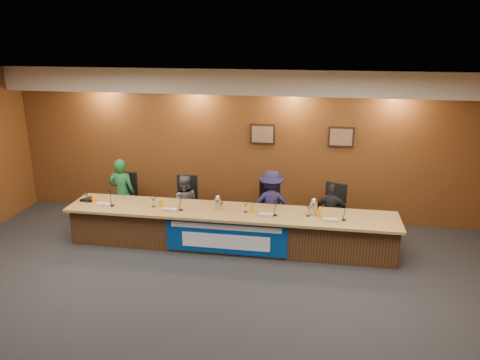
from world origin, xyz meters
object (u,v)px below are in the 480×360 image
Objects in this scene: office_chair_b at (186,206)px; banner at (226,237)px; panelist_b at (184,203)px; panelist_d at (331,212)px; carafe_mid at (218,204)px; speakerphone at (88,199)px; panelist_a at (122,193)px; office_chair_d at (331,215)px; office_chair_a at (125,202)px; carafe_right at (313,208)px; office_chair_c at (272,211)px; dais_body at (230,230)px; panelist_c at (271,204)px.

banner is at bearing -51.63° from office_chair_b.
panelist_d is at bearing 172.51° from panelist_b.
speakerphone is (-2.59, 0.06, -0.09)m from carafe_mid.
office_chair_b is (1.32, 0.10, -0.24)m from panelist_a.
office_chair_a is at bearing -157.34° from office_chair_d.
speakerphone is (-4.33, 0.00, -0.10)m from carafe_right.
panelist_b is 5.26× the size of carafe_mid.
office_chair_b is at bearing -97.49° from panelist_b.
carafe_mid is (-2.07, -0.67, 0.28)m from panelist_d.
panelist_a is 0.75m from speakerphone.
speakerphone is (-3.51, -0.71, 0.30)m from office_chair_c.
dais_body is 12.50× the size of office_chair_d.
office_chair_a is at bearing 58.60° from speakerphone.
office_chair_b is 1.50× the size of speakerphone.
speakerphone is (-1.75, -0.71, 0.30)m from office_chair_b.
panelist_a reaches higher than panelist_c.
office_chair_d is (1.15, 0.00, 0.00)m from office_chair_c.
banner is 1.55m from office_chair_b.
office_chair_b is (1.32, 0.00, 0.00)m from office_chair_a.
carafe_mid is (-2.07, -0.77, 0.38)m from office_chair_d.
carafe_mid is (0.84, -0.77, 0.38)m from office_chair_b.
panelist_b is at bearing -6.85° from panelist_c.
carafe_right is (1.52, 0.00, 0.52)m from dais_body.
panelist_c reaches higher than office_chair_a.
panelist_a is at bearing 164.52° from office_chair_c.
carafe_right is at bearing 15.32° from banner.
panelist_c reaches higher than office_chair_b.
speakerphone is at bearing 3.00° from panelist_c.
panelist_d reaches higher than banner.
office_chair_d is at bearing 178.51° from panelist_a.
office_chair_c is (1.76, 0.00, 0.00)m from office_chair_b.
office_chair_c is 1.15m from office_chair_d.
panelist_a is 0.26m from office_chair_a.
dais_body is 1.28m from office_chair_b.
panelist_b reaches higher than dais_body.
office_chair_c is 1.92× the size of carafe_right.
carafe_mid is at bearing 29.14° from panelist_c.
carafe_mid is (0.84, -0.67, 0.28)m from panelist_b.
panelist_a is 4.24m from office_chair_d.
speakerphone is at bearing 178.73° from carafe_mid.
speakerphone is (-3.51, -0.61, 0.10)m from panelist_c.
panelist_c reaches higher than carafe_right.
banner is at bearing -59.43° from carafe_mid.
office_chair_d is at bearing -17.34° from office_chair_c.
office_chair_b is 2.91m from office_chair_d.
carafe_right is (3.90, -0.71, 0.39)m from office_chair_a.
office_chair_a is at bearing 154.56° from banner.
carafe_mid reaches higher than office_chair_c.
dais_body is 12.50× the size of office_chair_c.
office_chair_a is at bearing 162.66° from office_chair_c.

